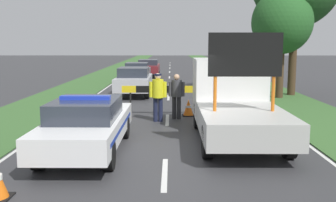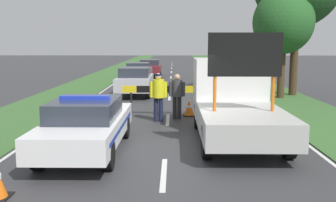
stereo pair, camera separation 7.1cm
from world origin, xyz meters
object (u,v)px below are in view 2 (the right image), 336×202
object	(u,v)px
roadside_tree_near_left	(283,23)
queued_car_suv_grey	(139,72)
pedestrian_civilian	(177,93)
traffic_cone_centre_front	(189,108)
queued_car_sedan_silver	(135,81)
utility_pole	(269,15)
police_car	(87,124)
work_truck	(234,99)
police_officer	(158,93)
queued_car_wagon_maroon	(150,67)
road_barrier	(165,91)

from	to	relation	value
roadside_tree_near_left	queued_car_suv_grey	bearing A→B (deg)	135.43
pedestrian_civilian	traffic_cone_centre_front	bearing A→B (deg)	43.96
traffic_cone_centre_front	queued_car_sedan_silver	distance (m)	6.53
utility_pole	queued_car_suv_grey	bearing A→B (deg)	136.24
utility_pole	police_car	bearing A→B (deg)	-123.34
queued_car_sedan_silver	roadside_tree_near_left	xyz separation A→B (m)	(7.52, -0.98, 3.01)
work_truck	queued_car_suv_grey	xyz separation A→B (m)	(-4.28, 16.08, -0.37)
police_officer	roadside_tree_near_left	size ratio (longest dim) A/B	0.32
police_officer	queued_car_suv_grey	xyz separation A→B (m)	(-1.93, 13.91, -0.29)
work_truck	utility_pole	distance (m)	10.03
police_car	police_officer	size ratio (longest dim) A/B	2.83
queued_car_sedan_silver	queued_car_wagon_maroon	distance (m)	12.14
police_car	queued_car_suv_grey	bearing A→B (deg)	88.45
queued_car_sedan_silver	queued_car_suv_grey	size ratio (longest dim) A/B	1.03
pedestrian_civilian	queued_car_sedan_silver	distance (m)	6.94
queued_car_sedan_silver	police_officer	bearing A→B (deg)	102.11
work_truck	traffic_cone_centre_front	xyz separation A→B (m)	(-1.21, 3.30, -0.80)
police_car	road_barrier	world-z (taller)	police_car
work_truck	utility_pole	xyz separation A→B (m)	(3.10, 9.01, 3.13)
work_truck	road_barrier	bearing A→B (deg)	-56.64
queued_car_sedan_silver	roadside_tree_near_left	distance (m)	8.16
police_car	work_truck	distance (m)	4.45
roadside_tree_near_left	pedestrian_civilian	bearing A→B (deg)	-133.62
queued_car_suv_grey	queued_car_wagon_maroon	distance (m)	5.33
traffic_cone_centre_front	work_truck	bearing A→B (deg)	-69.93
police_car	pedestrian_civilian	world-z (taller)	pedestrian_civilian
police_officer	utility_pole	xyz separation A→B (m)	(5.45, 6.84, 3.21)
pedestrian_civilian	queued_car_sedan_silver	world-z (taller)	pedestrian_civilian
road_barrier	police_officer	bearing A→B (deg)	-93.12
road_barrier	queued_car_wagon_maroon	distance (m)	18.15
pedestrian_civilian	traffic_cone_centre_front	xyz separation A→B (m)	(0.47, 0.63, -0.67)
queued_car_sedan_silver	work_truck	bearing A→B (deg)	112.70
work_truck	roadside_tree_near_left	world-z (taller)	roadside_tree_near_left
police_officer	queued_car_suv_grey	bearing A→B (deg)	-110.95
traffic_cone_centre_front	utility_pole	size ratio (longest dim) A/B	0.08
queued_car_sedan_silver	pedestrian_civilian	bearing A→B (deg)	108.43
queued_car_suv_grey	utility_pole	bearing A→B (deg)	136.24
work_truck	roadside_tree_near_left	xyz separation A→B (m)	(3.66, 8.26, 2.69)
work_truck	queued_car_sedan_silver	bearing A→B (deg)	-66.77
road_barrier	utility_pole	xyz separation A→B (m)	(5.24, 5.70, 3.28)
police_officer	queued_car_sedan_silver	world-z (taller)	police_officer
police_car	police_officer	world-z (taller)	police_officer
pedestrian_civilian	queued_car_wagon_maroon	distance (m)	18.84
work_truck	queued_car_wagon_maroon	world-z (taller)	work_truck
police_car	queued_car_sedan_silver	size ratio (longest dim) A/B	1.18
utility_pole	roadside_tree_near_left	bearing A→B (deg)	-53.44
work_truck	police_officer	size ratio (longest dim) A/B	3.17
work_truck	queued_car_wagon_maroon	distance (m)	21.72
police_car	queued_car_suv_grey	size ratio (longest dim) A/B	1.21
work_truck	queued_car_wagon_maroon	bearing A→B (deg)	-79.43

